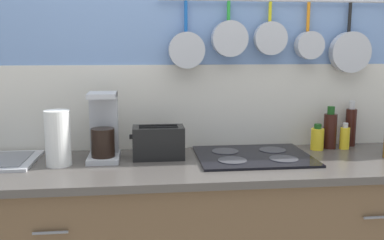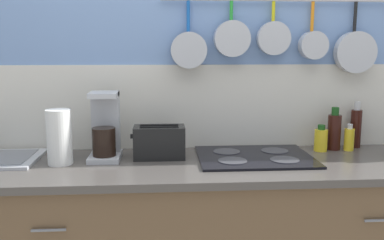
{
  "view_description": "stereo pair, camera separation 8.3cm",
  "coord_description": "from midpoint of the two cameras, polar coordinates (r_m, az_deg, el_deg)",
  "views": [
    {
      "loc": [
        -0.32,
        -1.98,
        1.43
      ],
      "look_at": [
        -0.09,
        0.0,
        1.09
      ],
      "focal_mm": 40.0,
      "sensor_mm": 36.0,
      "label": 1
    },
    {
      "loc": [
        -0.23,
        -1.99,
        1.43
      ],
      "look_at": [
        -0.09,
        0.0,
        1.09
      ],
      "focal_mm": 40.0,
      "sensor_mm": 36.0,
      "label": 2
    }
  ],
  "objects": [
    {
      "name": "wall_back",
      "position": [
        2.36,
        0.31,
        5.74
      ],
      "size": [
        7.2,
        0.15,
        2.6
      ],
      "color": "#7293C6",
      "rests_on": "ground_plane"
    },
    {
      "name": "cooktop",
      "position": [
        2.18,
        7.1,
        -4.8
      ],
      "size": [
        0.57,
        0.46,
        0.01
      ],
      "color": "black",
      "rests_on": "countertop"
    },
    {
      "name": "bottle_dish_soap",
      "position": [
        2.46,
        18.77,
        -2.22
      ],
      "size": [
        0.05,
        0.05,
        0.14
      ],
      "color": "yellow",
      "rests_on": "countertop"
    },
    {
      "name": "countertop",
      "position": [
        2.08,
        1.37,
        -6.13
      ],
      "size": [
        2.84,
        0.63,
        0.03
      ],
      "color": "#4C4742",
      "rests_on": "cabinet_base"
    },
    {
      "name": "bottle_vinegar",
      "position": [
        2.4,
        15.41,
        -2.37
      ],
      "size": [
        0.07,
        0.07,
        0.14
      ],
      "color": "yellow",
      "rests_on": "countertop"
    },
    {
      "name": "bottle_olive_oil",
      "position": [
        2.55,
        19.53,
        -0.76
      ],
      "size": [
        0.06,
        0.06,
        0.25
      ],
      "color": "#33140F",
      "rests_on": "countertop"
    },
    {
      "name": "bottle_sesame_oil",
      "position": [
        2.45,
        17.0,
        -1.27
      ],
      "size": [
        0.07,
        0.07,
        0.23
      ],
      "color": "#33140F",
      "rests_on": "countertop"
    },
    {
      "name": "paper_towel_roll",
      "position": [
        2.1,
        -18.55,
        -2.32
      ],
      "size": [
        0.12,
        0.12,
        0.26
      ],
      "color": "white",
      "rests_on": "countertop"
    },
    {
      "name": "coffee_maker",
      "position": [
        2.17,
        -12.78,
        -1.42
      ],
      "size": [
        0.15,
        0.22,
        0.33
      ],
      "color": "#B7BABF",
      "rests_on": "countertop"
    },
    {
      "name": "toaster",
      "position": [
        2.14,
        -5.61,
        -2.99
      ],
      "size": [
        0.27,
        0.14,
        0.17
      ],
      "color": "black",
      "rests_on": "countertop"
    }
  ]
}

